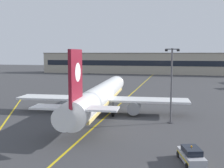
{
  "coord_description": "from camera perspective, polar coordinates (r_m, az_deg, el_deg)",
  "views": [
    {
      "loc": [
        11.65,
        -33.54,
        11.17
      ],
      "look_at": [
        1.28,
        10.81,
        5.97
      ],
      "focal_mm": 43.48,
      "sensor_mm": 36.0,
      "label": 1
    }
  ],
  "objects": [
    {
      "name": "ground_plane",
      "position": [
        37.23,
        -5.82,
        -10.99
      ],
      "size": [
        400.0,
        400.0,
        0.0
      ],
      "primitive_type": "plane",
      "color": "#3D3D3F"
    },
    {
      "name": "apron_lamp_post",
      "position": [
        43.89,
        12.37,
        -0.06
      ],
      "size": [
        2.24,
        0.9,
        11.94
      ],
      "color": "#515156",
      "rests_on": "ground"
    },
    {
      "name": "taxiway_lead_in_stripe",
      "position": [
        45.24,
        -22.16,
        -8.27
      ],
      "size": [
        25.91,
        54.37,
        0.01
      ],
      "primitive_type": "cube",
      "rotation": [
        0.0,
        0.0,
        0.44
      ],
      "color": "yellow",
      "rests_on": "ground"
    },
    {
      "name": "taxiway_centreline",
      "position": [
        65.56,
        2.74,
        -3.3
      ],
      "size": [
        1.26,
        180.0,
        0.01
      ],
      "primitive_type": "cube",
      "rotation": [
        0.0,
        0.0,
        -0.01
      ],
      "color": "yellow",
      "rests_on": "ground"
    },
    {
      "name": "airliner_foreground",
      "position": [
        50.06,
        -2.38,
        -2.46
      ],
      "size": [
        32.26,
        41.52,
        11.65
      ],
      "color": "white",
      "rests_on": "ground"
    },
    {
      "name": "service_car_second",
      "position": [
        29.74,
        16.32,
        -14.24
      ],
      "size": [
        2.9,
        4.53,
        1.79
      ],
      "color": "#B7B7BC",
      "rests_on": "ground"
    },
    {
      "name": "terminal_building",
      "position": [
        149.32,
        8.12,
        4.35
      ],
      "size": [
        121.11,
        12.4,
        11.38
      ],
      "color": "#B2A893",
      "rests_on": "ground"
    }
  ]
}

